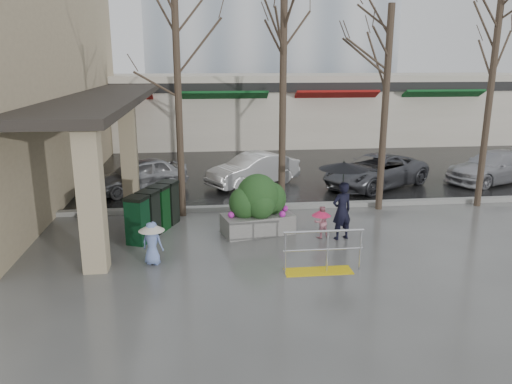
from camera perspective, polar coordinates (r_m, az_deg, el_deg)
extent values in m
plane|color=#51514F|center=(12.87, 0.19, -7.18)|extent=(120.00, 120.00, 0.00)
cube|color=black|center=(34.22, -4.11, 6.72)|extent=(120.00, 36.00, 0.01)
cube|color=gray|center=(16.60, -1.41, -1.78)|extent=(120.00, 0.30, 0.15)
cube|color=#2D2823|center=(20.17, -16.50, 10.84)|extent=(2.80, 18.00, 0.25)
cube|color=tan|center=(12.02, -18.30, -0.75)|extent=(0.55, 0.55, 3.50)
cube|color=tan|center=(18.28, -14.32, 4.70)|extent=(0.55, 0.55, 3.50)
cube|color=beige|center=(30.17, 0.00, 9.48)|extent=(34.00, 6.00, 4.00)
cube|color=maroon|center=(27.41, -16.41, 10.13)|extent=(4.50, 1.68, 0.87)
cube|color=#0F4C1E|center=(27.05, -3.58, 10.64)|extent=(4.50, 1.68, 0.87)
cube|color=maroon|center=(28.01, 8.99, 10.63)|extent=(4.50, 1.68, 0.87)
cube|color=#0F4C1E|center=(30.15, 20.23, 10.21)|extent=(4.50, 1.68, 0.87)
cube|color=black|center=(27.20, 0.71, 11.85)|extent=(34.00, 0.35, 0.50)
cube|color=yellow|center=(11.99, 7.13, -8.96)|extent=(1.60, 0.50, 0.02)
cylinder|color=silver|center=(11.65, 3.35, -6.99)|extent=(0.05, 0.05, 1.00)
cylinder|color=silver|center=(11.85, 8.15, -6.73)|extent=(0.05, 0.05, 1.00)
cylinder|color=silver|center=(12.07, 11.86, -6.49)|extent=(0.05, 0.05, 1.00)
cylinder|color=silver|center=(11.65, 7.77, -4.47)|extent=(1.90, 0.06, 0.06)
cylinder|color=silver|center=(11.81, 7.69, -6.53)|extent=(1.90, 0.04, 0.04)
cylinder|color=#382B21|center=(15.52, -8.83, 9.41)|extent=(0.22, 0.22, 6.80)
cylinder|color=#382B21|center=(15.72, 3.07, 9.99)|extent=(0.22, 0.22, 7.00)
cylinder|color=#382B21|center=(16.61, 14.50, 8.94)|extent=(0.22, 0.22, 6.50)
cylinder|color=#382B21|center=(18.12, 25.13, 9.59)|extent=(0.22, 0.22, 7.20)
imported|color=black|center=(13.92, 9.78, -2.13)|extent=(0.69, 0.56, 1.63)
cylinder|color=black|center=(13.70, 9.94, 1.25)|extent=(0.02, 0.02, 1.03)
cone|color=black|center=(13.61, 10.02, 2.99)|extent=(1.36, 1.36, 0.18)
sphere|color=black|center=(13.58, 10.04, 3.45)|extent=(0.05, 0.05, 0.05)
imported|color=#CC7C8E|center=(14.05, 7.46, -3.41)|extent=(0.51, 0.44, 0.91)
cylinder|color=black|center=(14.00, 7.48, -2.77)|extent=(0.02, 0.02, 0.39)
cone|color=#FF2863|center=(13.97, 7.50, -2.35)|extent=(0.54, 0.54, 0.18)
sphere|color=black|center=(13.93, 7.51, -1.91)|extent=(0.05, 0.05, 0.05)
imported|color=#728BCB|center=(12.39, -11.77, -5.74)|extent=(0.61, 0.51, 1.07)
cylinder|color=black|center=(12.30, -11.83, -4.65)|extent=(0.02, 0.02, 0.50)
cone|color=beige|center=(12.25, -11.87, -3.94)|extent=(0.63, 0.63, 0.18)
sphere|color=black|center=(12.22, -11.90, -3.45)|extent=(0.05, 0.05, 0.05)
cube|color=slate|center=(14.36, 0.18, -3.63)|extent=(2.16, 1.43, 0.55)
ellipsoid|color=#123A1B|center=(14.12, 0.19, -0.47)|extent=(1.21, 1.09, 1.28)
sphere|color=#123A1B|center=(14.01, -1.33, -1.23)|extent=(0.87, 0.87, 0.87)
sphere|color=#123A1B|center=(14.36, 1.64, -0.76)|extent=(0.92, 0.92, 0.92)
cube|color=#0C371C|center=(13.81, -13.38, -3.35)|extent=(0.65, 0.65, 1.22)
cube|color=black|center=(13.63, -13.55, -0.70)|extent=(0.70, 0.70, 0.09)
cube|color=black|center=(14.31, -12.17, -2.64)|extent=(0.65, 0.65, 1.22)
cube|color=black|center=(14.13, -12.31, -0.07)|extent=(0.70, 0.70, 0.09)
cube|color=#0E3E17|center=(14.82, -11.04, -1.97)|extent=(0.65, 0.65, 1.22)
cube|color=black|center=(14.65, -11.17, 0.51)|extent=(0.70, 0.70, 0.09)
cube|color=black|center=(15.34, -9.99, -1.35)|extent=(0.65, 0.65, 1.22)
cube|color=black|center=(15.17, -10.10, 1.06)|extent=(0.70, 0.70, 0.09)
imported|color=#A3A4A8|center=(19.32, -13.24, 1.91)|extent=(3.92, 3.23, 1.26)
imported|color=white|center=(19.76, -0.31, 2.59)|extent=(3.96, 3.12, 1.26)
imported|color=#4E4F55|center=(20.04, 13.48, 2.35)|extent=(4.97, 4.11, 1.26)
imported|color=#A9A9AE|center=(22.45, 25.60, 2.61)|extent=(4.68, 3.08, 1.26)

